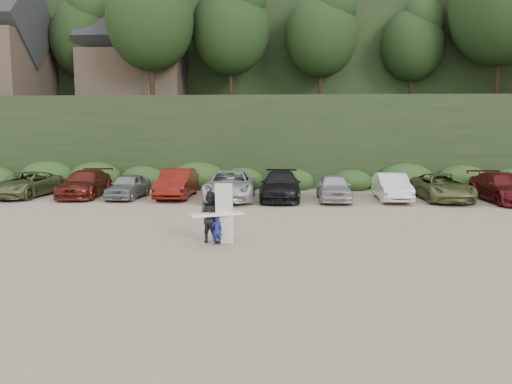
{
  "coord_description": "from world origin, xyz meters",
  "views": [
    {
      "loc": [
        0.41,
        -17.21,
        3.93
      ],
      "look_at": [
        -0.85,
        3.0,
        1.3
      ],
      "focal_mm": 35.0,
      "sensor_mm": 36.0,
      "label": 1
    }
  ],
  "objects": [
    {
      "name": "ground",
      "position": [
        0.0,
        0.0,
        0.0
      ],
      "size": [
        120.0,
        120.0,
        0.0
      ],
      "primitive_type": "plane",
      "color": "tan",
      "rests_on": "ground"
    },
    {
      "name": "parked_cars",
      "position": [
        -1.21,
        9.94,
        0.74
      ],
      "size": [
        39.7,
        6.23,
        1.6
      ],
      "color": "#BCBCC1",
      "rests_on": "ground"
    },
    {
      "name": "adult_surfer",
      "position": [
        -2.15,
        -0.55,
        0.9
      ],
      "size": [
        1.34,
        0.96,
        2.08
      ],
      "color": "black",
      "rests_on": "ground"
    },
    {
      "name": "child_surfer",
      "position": [
        -1.94,
        -0.84,
        0.73
      ],
      "size": [
        1.84,
        1.23,
        1.08
      ],
      "color": "navy",
      "rests_on": "ground"
    },
    {
      "name": "hillside_backdrop",
      "position": [
        -0.26,
        35.93,
        11.22
      ],
      "size": [
        90.0,
        41.5,
        28.0
      ],
      "color": "black",
      "rests_on": "ground"
    }
  ]
}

